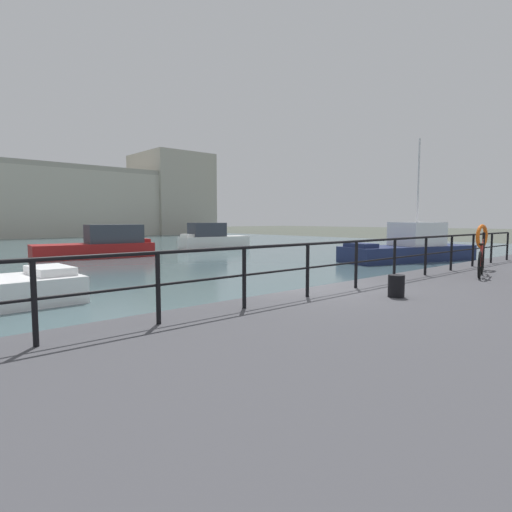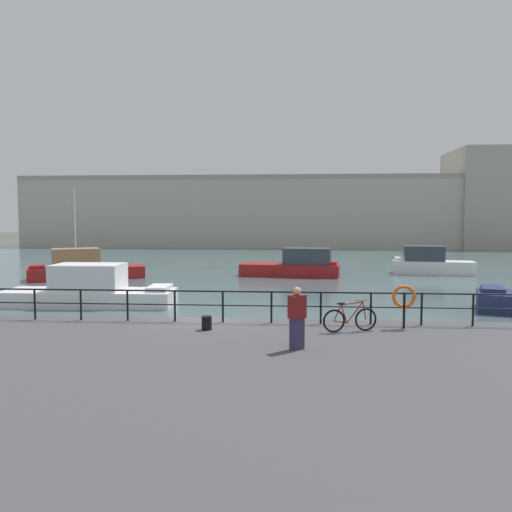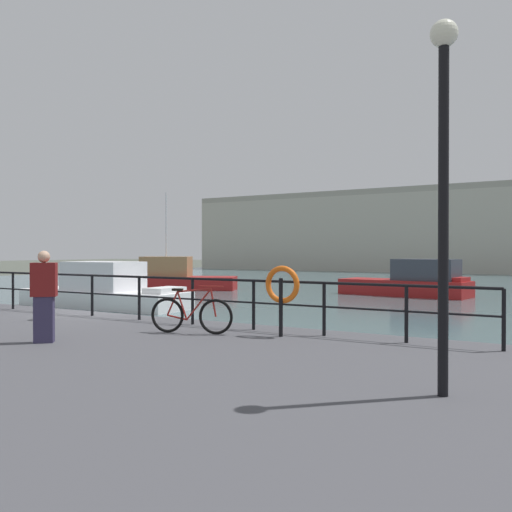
{
  "view_description": "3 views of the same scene",
  "coord_description": "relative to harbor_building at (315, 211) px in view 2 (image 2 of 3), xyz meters",
  "views": [
    {
      "loc": [
        -7.25,
        -6.17,
        2.39
      ],
      "look_at": [
        1.24,
        3.35,
        1.29
      ],
      "focal_mm": 29.18,
      "sensor_mm": 36.0,
      "label": 1
    },
    {
      "loc": [
        3.0,
        -17.94,
        4.45
      ],
      "look_at": [
        1.17,
        6.59,
        2.56
      ],
      "focal_mm": 36.51,
      "sensor_mm": 36.0,
      "label": 2
    },
    {
      "loc": [
        11.65,
        -10.82,
        2.56
      ],
      "look_at": [
        1.21,
        6.49,
        2.37
      ],
      "focal_mm": 38.7,
      "sensor_mm": 36.0,
      "label": 3
    }
  ],
  "objects": [
    {
      "name": "ground_plane",
      "position": [
        -5.95,
        -58.97,
        -5.15
      ],
      "size": [
        240.0,
        240.0,
        0.0
      ],
      "primitive_type": "plane",
      "color": "#4C5147"
    },
    {
      "name": "water_basin",
      "position": [
        -5.95,
        -28.77,
        -5.15
      ],
      "size": [
        80.0,
        60.0,
        0.01
      ],
      "primitive_type": "cube",
      "color": "#476066",
      "rests_on": "ground_plane"
    },
    {
      "name": "quay_promenade",
      "position": [
        -5.95,
        -65.47,
        -4.72
      ],
      "size": [
        56.0,
        13.0,
        0.87
      ],
      "primitive_type": "cube",
      "color": "#47474C",
      "rests_on": "ground_plane"
    },
    {
      "name": "harbor_building",
      "position": [
        0.0,
        0.0,
        0.0
      ],
      "size": [
        72.48,
        12.27,
        13.77
      ],
      "color": "#B2AD9E",
      "rests_on": "ground_plane"
    },
    {
      "name": "moored_blue_motorboat",
      "position": [
        7.36,
        -36.47,
        -4.29
      ],
      "size": [
        6.11,
        2.63,
        2.17
      ],
      "rotation": [
        0.0,
        0.0,
        3.01
      ],
      "color": "white",
      "rests_on": "water_basin"
    },
    {
      "name": "moored_white_yacht",
      "position": [
        -17.9,
        -41.34,
        -4.36
      ],
      "size": [
        8.08,
        5.61,
        6.43
      ],
      "rotation": [
        0.0,
        0.0,
        3.59
      ],
      "color": "maroon",
      "rests_on": "water_basin"
    },
    {
      "name": "moored_cabin_cruiser",
      "position": [
        -2.84,
        -38.54,
        -4.34
      ],
      "size": [
        7.48,
        3.21,
        2.1
      ],
      "rotation": [
        0.0,
        0.0,
        -0.12
      ],
      "color": "maroon",
      "rests_on": "water_basin"
    },
    {
      "name": "moored_red_daysailer",
      "position": [
        -13.08,
        -51.97,
        -4.38
      ],
      "size": [
        8.47,
        2.69,
        2.07
      ],
      "rotation": [
        0.0,
        0.0,
        0.03
      ],
      "color": "white",
      "rests_on": "water_basin"
    },
    {
      "name": "quay_railing",
      "position": [
        -6.17,
        -59.72,
        -3.54
      ],
      "size": [
        21.4,
        0.07,
        1.08
      ],
      "color": "black",
      "rests_on": "quay_promenade"
    },
    {
      "name": "parked_bicycle",
      "position": [
        -1.23,
        -60.86,
        -3.89
      ],
      "size": [
        1.71,
        0.57,
        0.98
      ],
      "rotation": [
        0.0,
        0.0,
        0.29
      ],
      "color": "black",
      "rests_on": "quay_promenade"
    },
    {
      "name": "mooring_bollard",
      "position": [
        -5.7,
        -60.91,
        -4.06
      ],
      "size": [
        0.32,
        0.32,
        0.44
      ],
      "primitive_type": "cylinder",
      "color": "black",
      "rests_on": "quay_promenade"
    },
    {
      "name": "life_ring_stand",
      "position": [
        0.53,
        -60.22,
        -3.31
      ],
      "size": [
        0.75,
        0.16,
        1.4
      ],
      "color": "black",
      "rests_on": "quay_promenade"
    },
    {
      "name": "standing_person",
      "position": [
        -2.87,
        -63.13,
        -3.42
      ],
      "size": [
        0.51,
        0.5,
        1.69
      ],
      "rotation": [
        0.0,
        0.0,
        2.3
      ],
      "color": "#332D4C",
      "rests_on": "quay_promenade"
    }
  ]
}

